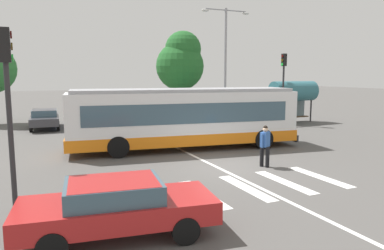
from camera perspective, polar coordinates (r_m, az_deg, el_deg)
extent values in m
plane|color=#514F4C|center=(15.24, 5.85, -6.49)|extent=(160.00, 160.00, 0.00)
cylinder|color=black|center=(21.13, 8.08, -1.11)|extent=(1.03, 0.43, 1.00)
cylinder|color=black|center=(19.05, 11.01, -2.16)|extent=(1.03, 0.43, 1.00)
cylinder|color=black|center=(19.29, -12.03, -2.06)|extent=(1.03, 0.43, 1.00)
cylinder|color=black|center=(16.99, -11.40, -3.38)|extent=(1.03, 0.43, 1.00)
cube|color=white|center=(18.56, -1.27, 1.23)|extent=(11.63, 4.09, 2.55)
cube|color=orange|center=(18.71, -1.26, -1.81)|extent=(11.75, 4.13, 0.55)
cube|color=#3D5666|center=(18.53, -1.27, 2.17)|extent=(10.29, 3.95, 0.96)
cube|color=#3D5666|center=(20.77, 14.08, 2.27)|extent=(0.35, 2.23, 1.63)
cube|color=black|center=(20.71, 14.16, 4.73)|extent=(0.32, 1.93, 0.28)
cube|color=#99999E|center=(18.46, -1.28, 5.42)|extent=(11.15, 3.82, 0.16)
cube|color=#28282B|center=(21.01, 14.22, -1.52)|extent=(0.47, 2.54, 0.36)
cylinder|color=black|center=(15.42, 10.79, -4.79)|extent=(0.16, 0.16, 0.85)
cylinder|color=black|center=(15.31, 11.64, -4.91)|extent=(0.16, 0.16, 0.85)
cube|color=#2D569E|center=(15.22, 11.29, -2.19)|extent=(0.47, 0.41, 0.60)
cylinder|color=#2D569E|center=(15.02, 10.86, -2.43)|extent=(0.10, 0.10, 0.55)
cylinder|color=#2D569E|center=(15.44, 11.69, -2.18)|extent=(0.10, 0.10, 0.55)
sphere|color=tan|center=(15.16, 11.33, -0.66)|extent=(0.22, 0.22, 0.22)
sphere|color=black|center=(15.15, 11.34, -0.42)|extent=(0.19, 0.19, 0.19)
cylinder|color=black|center=(10.00, -3.64, -12.32)|extent=(0.66, 0.29, 0.64)
cylinder|color=black|center=(8.49, -1.01, -16.08)|extent=(0.66, 0.29, 0.64)
cylinder|color=black|center=(9.81, -20.19, -13.21)|extent=(0.66, 0.29, 0.64)
cylinder|color=black|center=(8.27, -20.92, -17.32)|extent=(0.66, 0.29, 0.64)
cube|color=#AD1E1E|center=(8.91, -11.41, -12.84)|extent=(4.71, 2.42, 0.52)
cube|color=#3D5666|center=(8.75, -12.10, -9.93)|extent=(2.36, 1.88, 0.44)
cube|color=#AD1E1E|center=(8.69, -12.13, -8.77)|extent=(2.17, 1.78, 0.09)
cylinder|color=black|center=(29.11, -23.45, 0.41)|extent=(0.24, 0.65, 0.64)
cylinder|color=black|center=(29.07, -20.15, 0.57)|extent=(0.24, 0.65, 0.64)
cylinder|color=black|center=(26.35, -23.74, -0.33)|extent=(0.24, 0.65, 0.64)
cylinder|color=black|center=(26.30, -20.11, -0.15)|extent=(0.24, 0.65, 0.64)
cube|color=#38383D|center=(27.66, -21.89, 0.80)|extent=(2.13, 4.62, 0.52)
cube|color=#3D5666|center=(27.52, -21.95, 1.77)|extent=(1.75, 2.27, 0.44)
cube|color=#38383D|center=(27.50, -21.97, 2.15)|extent=(1.66, 2.08, 0.09)
cylinder|color=black|center=(29.39, -17.88, 0.74)|extent=(0.20, 0.64, 0.64)
cylinder|color=black|center=(29.61, -14.66, 0.92)|extent=(0.20, 0.64, 0.64)
cylinder|color=black|center=(26.63, -17.23, 0.07)|extent=(0.20, 0.64, 0.64)
cylinder|color=black|center=(26.88, -13.69, 0.27)|extent=(0.20, 0.64, 0.64)
cube|color=#234293|center=(28.07, -15.90, 1.16)|extent=(1.85, 4.51, 0.52)
cube|color=#3D5666|center=(27.94, -15.91, 2.12)|extent=(1.62, 2.17, 0.44)
cube|color=#234293|center=(27.92, -15.93, 2.50)|extent=(1.54, 1.99, 0.09)
cylinder|color=black|center=(29.75, -13.05, 1.00)|extent=(0.20, 0.64, 0.64)
cylinder|color=black|center=(30.11, -9.93, 1.17)|extent=(0.20, 0.64, 0.64)
cylinder|color=black|center=(27.04, -11.91, 0.37)|extent=(0.20, 0.64, 0.64)
cylinder|color=black|center=(27.43, -8.50, 0.56)|extent=(0.20, 0.64, 0.64)
cube|color=#B7BABF|center=(28.53, -10.88, 1.43)|extent=(1.85, 4.51, 0.52)
cube|color=#3D5666|center=(28.40, -10.87, 2.37)|extent=(1.61, 2.17, 0.44)
cube|color=#B7BABF|center=(28.38, -10.88, 2.74)|extent=(1.54, 1.99, 0.09)
cylinder|color=black|center=(30.53, -7.80, 1.31)|extent=(0.21, 0.64, 0.64)
cylinder|color=black|center=(31.03, -4.82, 1.46)|extent=(0.21, 0.64, 0.64)
cylinder|color=black|center=(27.88, -6.21, 0.71)|extent=(0.21, 0.64, 0.64)
cylinder|color=black|center=(28.43, -2.99, 0.89)|extent=(0.21, 0.64, 0.64)
cube|color=#C6B793|center=(29.42, -5.49, 1.72)|extent=(1.87, 4.52, 0.52)
cube|color=#3D5666|center=(29.29, -5.44, 2.64)|extent=(1.62, 2.18, 0.44)
cube|color=#C6B793|center=(29.27, -5.45, 3.00)|extent=(1.55, 2.00, 0.09)
cylinder|color=black|center=(31.37, -2.94, 1.54)|extent=(0.22, 0.65, 0.64)
cylinder|color=black|center=(31.96, -0.10, 1.67)|extent=(0.22, 0.65, 0.64)
cylinder|color=black|center=(28.77, -1.10, 0.98)|extent=(0.22, 0.65, 0.64)
cylinder|color=black|center=(29.41, 1.94, 1.12)|extent=(0.22, 0.65, 0.64)
cube|color=#196B70|center=(30.32, -0.58, 1.94)|extent=(1.99, 4.57, 0.52)
cube|color=#3D5666|center=(30.20, -0.52, 2.83)|extent=(1.68, 2.22, 0.44)
cube|color=#196B70|center=(30.18, -0.52, 3.18)|extent=(1.60, 2.04, 0.09)
cylinder|color=#28282B|center=(11.08, -26.32, -1.93)|extent=(0.14, 0.14, 4.08)
cube|color=black|center=(10.97, -27.12, 11.00)|extent=(0.28, 0.32, 0.90)
cylinder|color=#410907|center=(10.98, -26.30, 12.46)|extent=(0.04, 0.20, 0.20)
cylinder|color=#463707|center=(10.96, -26.21, 10.90)|extent=(0.04, 0.20, 0.20)
cylinder|color=green|center=(10.94, -26.11, 9.34)|extent=(0.04, 0.20, 0.20)
cylinder|color=#28282B|center=(28.14, 13.93, 4.42)|extent=(0.14, 0.14, 4.38)
cube|color=black|center=(28.11, 14.11, 9.79)|extent=(0.28, 0.32, 0.90)
cylinder|color=#410907|center=(28.02, 13.85, 10.36)|extent=(0.04, 0.20, 0.20)
cylinder|color=#463707|center=(28.00, 13.83, 9.75)|extent=(0.04, 0.20, 0.20)
cylinder|color=green|center=(28.00, 13.81, 9.14)|extent=(0.04, 0.20, 0.20)
cylinder|color=#28282B|center=(28.66, 12.54, 2.43)|extent=(0.12, 0.12, 2.30)
cylinder|color=#28282B|center=(31.01, 18.00, 2.63)|extent=(0.12, 0.12, 2.30)
cube|color=slate|center=(30.33, 14.54, 2.88)|extent=(3.54, 0.04, 1.93)
cylinder|color=#2D6670|center=(29.71, 15.47, 5.10)|extent=(3.76, 1.54, 1.54)
cube|color=#4C3823|center=(29.87, 15.33, 1.20)|extent=(2.95, 0.36, 0.08)
cylinder|color=#939399|center=(28.84, 5.19, 9.04)|extent=(0.20, 0.20, 8.75)
cylinder|color=#939399|center=(29.67, 6.85, 17.19)|extent=(1.76, 0.10, 0.10)
ellipsoid|color=silver|center=(30.11, 8.34, 16.77)|extent=(0.60, 0.32, 0.20)
cylinder|color=#939399|center=(28.82, 3.70, 17.51)|extent=(1.76, 0.10, 0.10)
ellipsoid|color=silver|center=(28.40, 2.06, 17.40)|extent=(0.60, 0.32, 0.20)
cylinder|color=brown|center=(34.43, -1.87, 4.06)|extent=(0.36, 0.36, 2.97)
sphere|color=#236028|center=(34.37, -1.89, 9.11)|extent=(4.43, 4.43, 4.43)
sphere|color=#236028|center=(34.40, -1.40, 11.70)|extent=(3.32, 3.32, 3.32)
cube|color=silver|center=(11.27, -5.79, -11.68)|extent=(0.45, 3.04, 0.01)
cube|color=silver|center=(11.85, 1.71, -10.66)|extent=(0.45, 3.04, 0.01)
cube|color=silver|center=(12.60, 8.37, -9.60)|extent=(0.45, 3.04, 0.01)
cube|color=silver|center=(13.51, 14.17, -8.56)|extent=(0.45, 3.04, 0.01)
cube|color=silver|center=(14.53, 19.17, -7.59)|extent=(0.45, 3.04, 0.01)
cube|color=silver|center=(16.74, 0.92, -5.13)|extent=(0.16, 24.00, 0.01)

